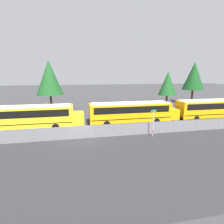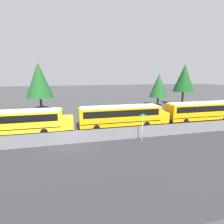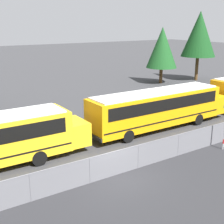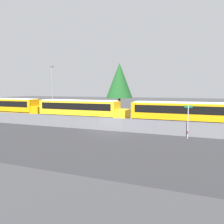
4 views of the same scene
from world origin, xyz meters
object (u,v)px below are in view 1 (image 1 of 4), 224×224
(tree_1, at_px, (168,84))
(tree_2, at_px, (49,78))
(school_bus_1, at_px, (29,116))
(school_bus_3, at_px, (214,108))
(street_sign, at_px, (153,122))
(tree_0, at_px, (194,76))
(school_bus_2, at_px, (132,111))

(tree_1, distance_m, tree_2, 25.51)
(tree_1, height_order, tree_2, tree_2)
(tree_2, bearing_deg, school_bus_1, -93.27)
(school_bus_3, height_order, street_sign, street_sign)
(tree_0, bearing_deg, tree_1, 168.79)
(school_bus_1, bearing_deg, street_sign, -21.02)
(street_sign, bearing_deg, tree_2, 125.05)
(school_bus_2, distance_m, tree_1, 19.29)
(street_sign, bearing_deg, tree_0, 45.94)
(school_bus_1, height_order, tree_0, tree_0)
(school_bus_2, xyz_separation_m, school_bus_3, (13.26, 0.13, 0.00))
(school_bus_1, xyz_separation_m, school_bus_2, (13.40, 0.07, 0.00))
(school_bus_2, bearing_deg, school_bus_3, 0.58)
(tree_1, bearing_deg, street_sign, -121.82)
(tree_1, relative_size, tree_2, 0.78)
(school_bus_3, height_order, tree_0, tree_0)
(school_bus_1, relative_size, tree_1, 1.72)
(street_sign, xyz_separation_m, tree_1, (12.15, 19.57, 3.12))
(school_bus_2, relative_size, tree_1, 1.72)
(tree_0, bearing_deg, street_sign, -134.06)
(street_sign, distance_m, tree_1, 23.24)
(tree_2, bearing_deg, tree_0, -1.00)
(school_bus_2, xyz_separation_m, street_sign, (0.69, -5.49, -0.15))
(street_sign, height_order, tree_1, tree_1)
(school_bus_2, height_order, tree_0, tree_0)
(street_sign, relative_size, tree_2, 0.32)
(school_bus_3, bearing_deg, school_bus_1, -179.56)
(school_bus_1, distance_m, school_bus_2, 13.40)
(school_bus_1, bearing_deg, tree_1, 28.35)
(school_bus_3, xyz_separation_m, tree_0, (5.27, 12.82, 4.62))
(tree_0, height_order, tree_2, tree_0)
(school_bus_1, xyz_separation_m, tree_1, (26.24, 14.15, 2.97))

